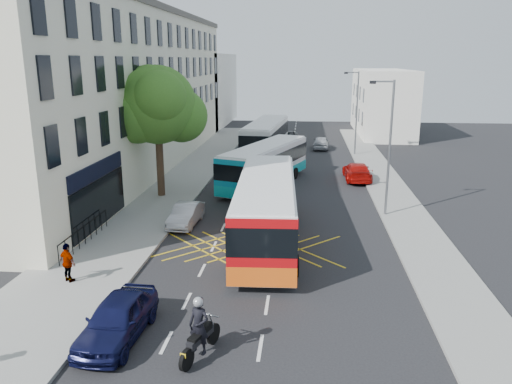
% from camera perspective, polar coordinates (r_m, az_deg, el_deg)
% --- Properties ---
extents(ground, '(120.00, 120.00, 0.00)m').
position_cam_1_polar(ground, '(19.96, 1.28, -12.77)').
color(ground, black).
rests_on(ground, ground).
extents(pavement_left, '(5.00, 70.00, 0.15)m').
position_cam_1_polar(pavement_left, '(35.28, -10.72, -0.44)').
color(pavement_left, gray).
rests_on(pavement_left, ground).
extents(pavement_right, '(3.00, 70.00, 0.15)m').
position_cam_1_polar(pavement_right, '(34.46, 15.76, -1.12)').
color(pavement_right, gray).
rests_on(pavement_right, ground).
extents(terrace_main, '(8.30, 45.00, 13.50)m').
position_cam_1_polar(terrace_main, '(44.87, -14.63, 11.25)').
color(terrace_main, beige).
rests_on(terrace_main, ground).
extents(terrace_far, '(8.00, 20.00, 10.00)m').
position_cam_1_polar(terrace_far, '(74.34, -6.42, 11.56)').
color(terrace_far, silver).
rests_on(terrace_far, ground).
extents(building_right, '(6.00, 18.00, 8.00)m').
position_cam_1_polar(building_right, '(66.55, 14.18, 9.95)').
color(building_right, silver).
rests_on(building_right, ground).
extents(street_tree, '(6.30, 5.70, 8.80)m').
position_cam_1_polar(street_tree, '(34.16, -11.26, 9.65)').
color(street_tree, '#382619').
rests_on(street_tree, pavement_left).
extents(lamp_near, '(1.45, 0.15, 8.00)m').
position_cam_1_polar(lamp_near, '(30.39, 14.89, 5.62)').
color(lamp_near, slate).
rests_on(lamp_near, pavement_right).
extents(lamp_far, '(1.45, 0.15, 8.00)m').
position_cam_1_polar(lamp_far, '(50.08, 11.34, 9.32)').
color(lamp_far, slate).
rests_on(lamp_far, pavement_right).
extents(railings, '(0.08, 5.60, 1.14)m').
position_cam_1_polar(railings, '(26.83, -18.99, -4.52)').
color(railings, black).
rests_on(railings, pavement_left).
extents(bus_near, '(3.50, 12.48, 3.48)m').
position_cam_1_polar(bus_near, '(25.61, 1.19, -1.97)').
color(bus_near, silver).
rests_on(bus_near, ground).
extents(bus_mid, '(6.14, 11.29, 3.11)m').
position_cam_1_polar(bus_mid, '(37.50, 1.03, 3.19)').
color(bus_mid, silver).
rests_on(bus_mid, ground).
extents(bus_far, '(3.92, 12.32, 3.41)m').
position_cam_1_polar(bus_far, '(49.34, 1.13, 6.22)').
color(bus_far, silver).
rests_on(bus_far, ground).
extents(motorbike, '(0.98, 2.29, 2.11)m').
position_cam_1_polar(motorbike, '(16.52, -6.47, -15.29)').
color(motorbike, black).
rests_on(motorbike, ground).
extents(parked_car_blue, '(1.95, 4.41, 1.48)m').
position_cam_1_polar(parked_car_blue, '(18.12, -15.57, -13.80)').
color(parked_car_blue, '#0D0F35').
rests_on(parked_car_blue, ground).
extents(parked_car_silver, '(1.53, 3.84, 1.24)m').
position_cam_1_polar(parked_car_silver, '(29.01, -8.02, -2.57)').
color(parked_car_silver, '#B3B4BB').
rests_on(parked_car_silver, ground).
extents(red_hatchback, '(2.09, 4.89, 1.41)m').
position_cam_1_polar(red_hatchback, '(40.17, 11.48, 2.32)').
color(red_hatchback, '#AD0B07').
rests_on(red_hatchback, ground).
extents(distant_car_grey, '(2.39, 4.84, 1.32)m').
position_cam_1_polar(distant_car_grey, '(57.23, 3.61, 6.26)').
color(distant_car_grey, '#393C40').
rests_on(distant_car_grey, ground).
extents(distant_car_silver, '(1.93, 4.14, 1.37)m').
position_cam_1_polar(distant_car_silver, '(53.76, 7.45, 5.63)').
color(distant_car_silver, '#ADAFB5').
rests_on(distant_car_silver, ground).
extents(pedestrian_far, '(1.07, 0.87, 1.70)m').
position_cam_1_polar(pedestrian_far, '(22.60, -20.72, -7.57)').
color(pedestrian_far, gray).
rests_on(pedestrian_far, pavement_left).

